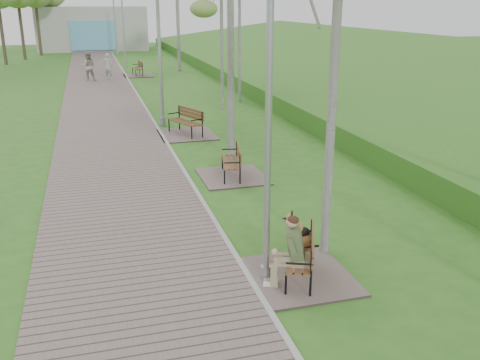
# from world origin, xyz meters

# --- Properties ---
(walkway) EXTENTS (3.50, 67.00, 0.04)m
(walkway) POSITION_xyz_m (-1.75, 21.50, 0.02)
(walkway) COLOR #705F5B
(walkway) RESTS_ON ground
(kerb) EXTENTS (0.10, 67.00, 0.05)m
(kerb) POSITION_xyz_m (0.00, 21.50, 0.03)
(kerb) COLOR #999993
(kerb) RESTS_ON ground
(embankment) EXTENTS (14.00, 70.00, 1.60)m
(embankment) POSITION_xyz_m (12.00, 20.00, 0.00)
(embankment) COLOR #428229
(embankment) RESTS_ON ground
(building_north) EXTENTS (10.00, 5.20, 4.00)m
(building_north) POSITION_xyz_m (-1.50, 50.97, 1.99)
(building_north) COLOR #9E9E99
(building_north) RESTS_ON ground
(bench_main) EXTENTS (1.62, 1.80, 1.41)m
(bench_main) POSITION_xyz_m (0.77, 3.64, 0.39)
(bench_main) COLOR #705F5B
(bench_main) RESTS_ON ground
(bench_second) EXTENTS (1.66, 1.84, 1.02)m
(bench_second) POSITION_xyz_m (1.11, 9.18, 0.19)
(bench_second) COLOR #705F5B
(bench_second) RESTS_ON ground
(bench_third) EXTENTS (1.85, 2.06, 1.14)m
(bench_third) POSITION_xyz_m (0.80, 14.13, 0.21)
(bench_third) COLOR #705F5B
(bench_third) RESTS_ON ground
(bench_far) EXTENTS (1.79, 1.99, 1.10)m
(bench_far) POSITION_xyz_m (0.73, 30.49, 0.20)
(bench_far) COLOR #705F5B
(bench_far) RESTS_ON ground
(lamp_post_near) EXTENTS (0.18, 0.18, 4.62)m
(lamp_post_near) POSITION_xyz_m (0.25, 3.74, 2.16)
(lamp_post_near) COLOR #9B9DA2
(lamp_post_near) RESTS_ON ground
(lamp_post_second) EXTENTS (0.21, 0.21, 5.52)m
(lamp_post_second) POSITION_xyz_m (0.25, 15.82, 2.58)
(lamp_post_second) COLOR #9B9DA2
(lamp_post_second) RESTS_ON ground
(lamp_post_third) EXTENTS (0.19, 0.19, 4.97)m
(lamp_post_third) POSITION_xyz_m (0.36, 35.19, 2.32)
(lamp_post_third) COLOR #9B9DA2
(lamp_post_third) RESTS_ON ground
(lamp_post_far) EXTENTS (0.20, 0.20, 5.19)m
(lamp_post_far) POSITION_xyz_m (0.32, 44.65, 2.43)
(lamp_post_far) COLOR #9B9DA2
(lamp_post_far) RESTS_ON ground
(pedestrian_near) EXTENTS (0.66, 0.54, 1.55)m
(pedestrian_near) POSITION_xyz_m (-1.09, 29.23, 0.78)
(pedestrian_near) COLOR beige
(pedestrian_near) RESTS_ON ground
(pedestrian_far) EXTENTS (0.84, 0.66, 1.70)m
(pedestrian_far) POSITION_xyz_m (-2.21, 28.85, 0.85)
(pedestrian_far) COLOR gray
(pedestrian_far) RESTS_ON ground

